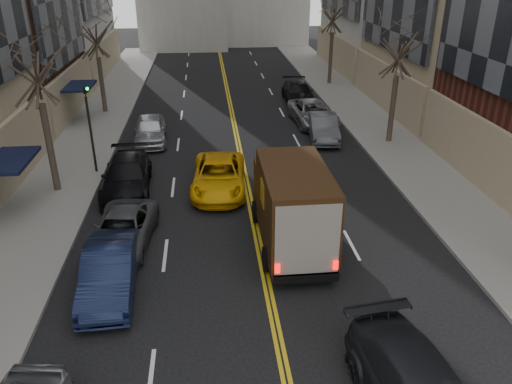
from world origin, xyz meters
TOP-DOWN VIEW (x-y plane):
  - sidewalk_left at (-9.00, 27.00)m, footprint 4.00×66.00m
  - sidewalk_right at (9.00, 27.00)m, footprint 4.00×66.00m
  - tree_lf_mid at (-8.80, 20.00)m, footprint 3.20×3.20m
  - tree_lf_far at (-8.80, 33.00)m, footprint 3.20×3.20m
  - tree_rt_mid at (8.80, 25.00)m, footprint 3.20×3.20m
  - tree_rt_far at (8.80, 40.00)m, footprint 3.20×3.20m
  - traffic_signal at (-7.39, 22.00)m, footprint 0.29×0.26m
  - ups_truck at (1.20, 14.24)m, footprint 2.50×6.04m
  - taxi at (-1.33, 19.47)m, footprint 2.73×5.34m
  - pedestrian at (1.16, 12.39)m, footprint 0.45×0.62m
  - parked_lf_b at (-5.10, 11.98)m, footprint 1.80×4.59m
  - parked_lf_c at (-5.10, 14.88)m, footprint 2.54×4.75m
  - parked_lf_d at (-5.56, 19.81)m, footprint 2.34×5.30m
  - parked_lf_e at (-5.10, 26.60)m, footprint 2.09×4.59m
  - parked_rt_a at (5.10, 26.09)m, footprint 2.04×4.62m
  - parked_rt_b at (5.10, 29.12)m, footprint 2.82×5.49m
  - parked_rt_c at (5.10, 34.52)m, footprint 2.22×5.18m

SIDE VIEW (x-z plane):
  - sidewalk_left at x=-9.00m, z-range 0.00..0.15m
  - sidewalk_right at x=9.00m, z-range 0.00..0.15m
  - parked_lf_c at x=-5.10m, z-range 0.00..1.27m
  - taxi at x=-1.33m, z-range 0.00..1.44m
  - parked_rt_a at x=5.10m, z-range 0.00..1.47m
  - parked_rt_b at x=5.10m, z-range 0.00..1.48m
  - parked_rt_c at x=5.10m, z-range 0.00..1.49m
  - parked_lf_b at x=-5.10m, z-range 0.00..1.49m
  - parked_lf_d at x=-5.56m, z-range 0.00..1.51m
  - parked_lf_e at x=-5.10m, z-range 0.00..1.53m
  - pedestrian at x=1.16m, z-range 0.00..1.56m
  - ups_truck at x=1.20m, z-range 0.01..3.31m
  - traffic_signal at x=-7.39m, z-range 0.47..5.17m
  - tree_lf_far at x=-8.80m, z-range 1.97..10.08m
  - tree_rt_mid at x=8.80m, z-range 2.01..10.33m
  - tree_lf_mid at x=-8.80m, z-range 2.14..11.05m
  - tree_rt_far at x=8.80m, z-range 2.19..11.29m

